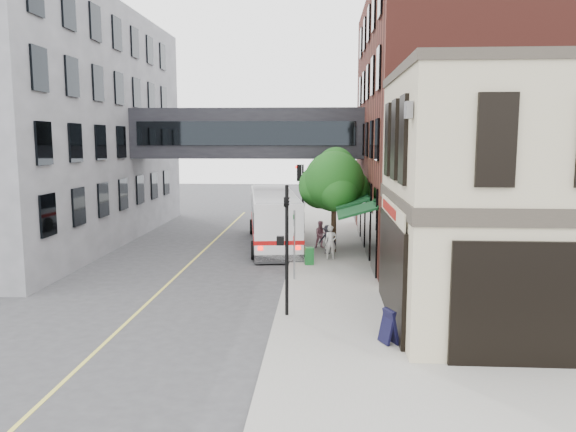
# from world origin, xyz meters

# --- Properties ---
(ground) EXTENTS (120.00, 120.00, 0.00)m
(ground) POSITION_xyz_m (0.00, 0.00, 0.00)
(ground) COLOR #38383A
(ground) RESTS_ON ground
(sidewalk_main) EXTENTS (4.00, 60.00, 0.15)m
(sidewalk_main) POSITION_xyz_m (2.00, 14.00, 0.07)
(sidewalk_main) COLOR gray
(sidewalk_main) RESTS_ON ground
(corner_building) EXTENTS (10.19, 8.12, 8.45)m
(corner_building) POSITION_xyz_m (8.97, 2.00, 4.21)
(corner_building) COLOR #BFB592
(corner_building) RESTS_ON ground
(brick_building) EXTENTS (13.76, 18.00, 14.00)m
(brick_building) POSITION_xyz_m (9.98, 15.00, 6.99)
(brick_building) COLOR #55211A
(brick_building) RESTS_ON ground
(opposite_building) EXTENTS (14.00, 24.00, 14.00)m
(opposite_building) POSITION_xyz_m (-17.00, 16.00, 7.00)
(opposite_building) COLOR slate
(opposite_building) RESTS_ON ground
(skyway_bridge) EXTENTS (14.00, 3.18, 3.00)m
(skyway_bridge) POSITION_xyz_m (-3.00, 18.00, 6.50)
(skyway_bridge) COLOR black
(skyway_bridge) RESTS_ON ground
(traffic_signal_near) EXTENTS (0.44, 0.22, 4.60)m
(traffic_signal_near) POSITION_xyz_m (0.37, 2.00, 2.98)
(traffic_signal_near) COLOR black
(traffic_signal_near) RESTS_ON sidewalk_main
(traffic_signal_far) EXTENTS (0.53, 0.28, 4.50)m
(traffic_signal_far) POSITION_xyz_m (0.26, 17.00, 3.34)
(traffic_signal_far) COLOR black
(traffic_signal_far) RESTS_ON sidewalk_main
(street_sign_pole) EXTENTS (0.08, 0.75, 3.00)m
(street_sign_pole) POSITION_xyz_m (0.39, 7.00, 1.93)
(street_sign_pole) COLOR gray
(street_sign_pole) RESTS_ON sidewalk_main
(street_tree) EXTENTS (3.80, 3.20, 5.60)m
(street_tree) POSITION_xyz_m (2.19, 13.22, 3.91)
(street_tree) COLOR #382619
(street_tree) RESTS_ON sidewalk_main
(lane_marking) EXTENTS (0.12, 40.00, 0.01)m
(lane_marking) POSITION_xyz_m (-5.00, 10.00, 0.01)
(lane_marking) COLOR #D8CC4C
(lane_marking) RESTS_ON ground
(bus) EXTENTS (4.02, 11.48, 3.03)m
(bus) POSITION_xyz_m (-1.27, 15.76, 1.69)
(bus) COLOR silver
(bus) RESTS_ON ground
(pedestrian_a) EXTENTS (0.67, 0.49, 1.72)m
(pedestrian_a) POSITION_xyz_m (2.03, 11.17, 1.01)
(pedestrian_a) COLOR beige
(pedestrian_a) RESTS_ON sidewalk_main
(pedestrian_b) EXTENTS (0.83, 0.71, 1.51)m
(pedestrian_b) POSITION_xyz_m (1.53, 14.09, 0.91)
(pedestrian_b) COLOR #CE859D
(pedestrian_b) RESTS_ON sidewalk_main
(pedestrian_c) EXTENTS (1.12, 0.88, 1.52)m
(pedestrian_c) POSITION_xyz_m (1.88, 12.56, 0.91)
(pedestrian_c) COLOR #222029
(pedestrian_c) RESTS_ON sidewalk_main
(newspaper_box) EXTENTS (0.47, 0.43, 0.84)m
(newspaper_box) POSITION_xyz_m (0.97, 9.89, 0.57)
(newspaper_box) COLOR #155D23
(newspaper_box) RESTS_ON sidewalk_main
(sandwich_board) EXTENTS (0.58, 0.68, 1.03)m
(sandwich_board) POSITION_xyz_m (3.60, -0.52, 0.67)
(sandwich_board) COLOR black
(sandwich_board) RESTS_ON sidewalk_main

